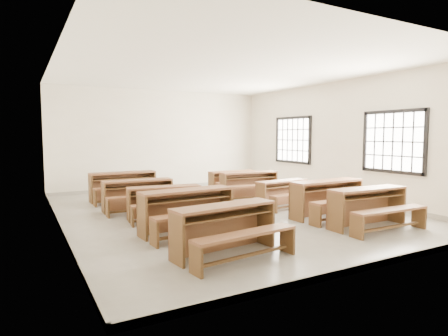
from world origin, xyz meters
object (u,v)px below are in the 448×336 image
desk_set_2 (165,200)px  desk_set_9 (233,180)px  desk_set_3 (138,193)px  desk_set_6 (329,196)px  desk_set_8 (250,183)px  desk_set_7 (284,191)px  desk_set_1 (188,208)px  desk_set_4 (124,184)px  desk_set_0 (227,226)px  desk_set_5 (369,205)px

desk_set_2 → desk_set_9: 3.92m
desk_set_3 → desk_set_6: desk_set_6 is taller
desk_set_8 → desk_set_9: bearing=89.7°
desk_set_3 → desk_set_7: bearing=-19.6°
desk_set_1 → desk_set_4: size_ratio=1.03×
desk_set_2 → desk_set_3: size_ratio=0.99×
desk_set_2 → desk_set_6: desk_set_6 is taller
desk_set_4 → desk_set_6: bearing=-52.2°
desk_set_6 → desk_set_7: 1.41m
desk_set_9 → desk_set_8: bearing=-94.1°
desk_set_0 → desk_set_2: desk_set_0 is taller
desk_set_7 → desk_set_9: bearing=82.1°
desk_set_1 → desk_set_9: desk_set_1 is taller
desk_set_6 → desk_set_0: bearing=-161.5°
desk_set_7 → desk_set_8: size_ratio=0.90×
desk_set_1 → desk_set_8: desk_set_1 is taller
desk_set_5 → desk_set_8: 3.92m
desk_set_5 → desk_set_1: bearing=158.9°
desk_set_3 → desk_set_8: size_ratio=0.95×
desk_set_3 → desk_set_9: (3.31, 1.32, -0.03)m
desk_set_0 → desk_set_6: 3.36m
desk_set_9 → desk_set_5: bearing=-88.0°
desk_set_5 → desk_set_9: bearing=92.2°
desk_set_0 → desk_set_6: size_ratio=0.97×
desk_set_3 → desk_set_0: bearing=-85.2°
desk_set_0 → desk_set_5: bearing=-4.7°
desk_set_5 → desk_set_7: bearing=94.5°
desk_set_5 → desk_set_8: (-0.18, 3.91, -0.01)m
desk_set_4 → desk_set_8: 3.43m
desk_set_0 → desk_set_6: bearing=13.3°
desk_set_3 → desk_set_6: 4.29m
desk_set_6 → desk_set_8: size_ratio=1.05×
desk_set_0 → desk_set_2: bearing=82.5°
desk_set_5 → desk_set_2: bearing=142.0°
desk_set_2 → desk_set_4: bearing=101.6°
desk_set_2 → desk_set_3: 1.15m
desk_set_4 → desk_set_7: bearing=-41.4°
desk_set_2 → desk_set_8: 3.26m
desk_set_0 → desk_set_3: size_ratio=1.07×
desk_set_8 → desk_set_0: bearing=-121.6°
desk_set_4 → desk_set_1: bearing=-88.2°
desk_set_2 → desk_set_9: (3.07, 2.45, -0.01)m
desk_set_1 → desk_set_9: (3.08, 3.71, -0.07)m
desk_set_2 → desk_set_8: (2.97, 1.34, 0.03)m
desk_set_4 → desk_set_6: size_ratio=0.97×
desk_set_1 → desk_set_7: 3.23m
desk_set_2 → desk_set_9: bearing=45.2°
desk_set_7 → desk_set_0: bearing=-146.3°
desk_set_5 → desk_set_6: size_ratio=0.95×
desk_set_0 → desk_set_3: 3.82m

